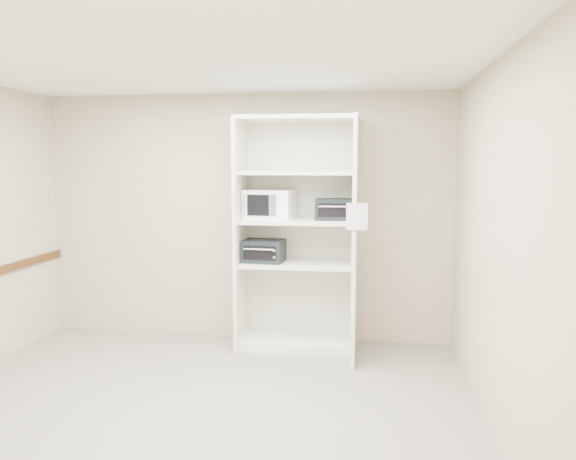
# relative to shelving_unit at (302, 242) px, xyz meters

# --- Properties ---
(floor) EXTENTS (4.50, 4.00, 0.01)m
(floor) POSITION_rel_shelving_unit_xyz_m (-0.67, -1.70, -1.13)
(floor) COLOR slate
(floor) RESTS_ON ground
(ceiling) EXTENTS (4.50, 4.00, 0.01)m
(ceiling) POSITION_rel_shelving_unit_xyz_m (-0.67, -1.70, 1.57)
(ceiling) COLOR white
(wall_back) EXTENTS (4.50, 0.02, 2.70)m
(wall_back) POSITION_rel_shelving_unit_xyz_m (-0.67, 0.30, 0.22)
(wall_back) COLOR #C2B699
(wall_back) RESTS_ON ground
(wall_front) EXTENTS (4.50, 0.02, 2.70)m
(wall_front) POSITION_rel_shelving_unit_xyz_m (-0.67, -3.70, 0.22)
(wall_front) COLOR #C2B699
(wall_front) RESTS_ON ground
(wall_right) EXTENTS (0.02, 4.00, 2.70)m
(wall_right) POSITION_rel_shelving_unit_xyz_m (1.58, -1.70, 0.22)
(wall_right) COLOR #C2B699
(wall_right) RESTS_ON ground
(shelving_unit) EXTENTS (1.24, 0.92, 2.42)m
(shelving_unit) POSITION_rel_shelving_unit_xyz_m (0.00, 0.00, 0.00)
(shelving_unit) COLOR beige
(shelving_unit) RESTS_ON floor
(microwave) EXTENTS (0.54, 0.44, 0.30)m
(microwave) POSITION_rel_shelving_unit_xyz_m (-0.34, 0.05, 0.39)
(microwave) COLOR white
(microwave) RESTS_ON shelving_unit
(toaster_oven_upper) EXTENTS (0.38, 0.29, 0.22)m
(toaster_oven_upper) POSITION_rel_shelving_unit_xyz_m (0.33, -0.02, 0.35)
(toaster_oven_upper) COLOR black
(toaster_oven_upper) RESTS_ON shelving_unit
(toaster_oven_lower) EXTENTS (0.44, 0.35, 0.23)m
(toaster_oven_lower) POSITION_rel_shelving_unit_xyz_m (-0.40, -0.05, -0.10)
(toaster_oven_lower) COLOR black
(toaster_oven_lower) RESTS_ON shelving_unit
(paper_sign) EXTENTS (0.19, 0.01, 0.24)m
(paper_sign) POSITION_rel_shelving_unit_xyz_m (0.58, -0.63, 0.33)
(paper_sign) COLOR white
(paper_sign) RESTS_ON shelving_unit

